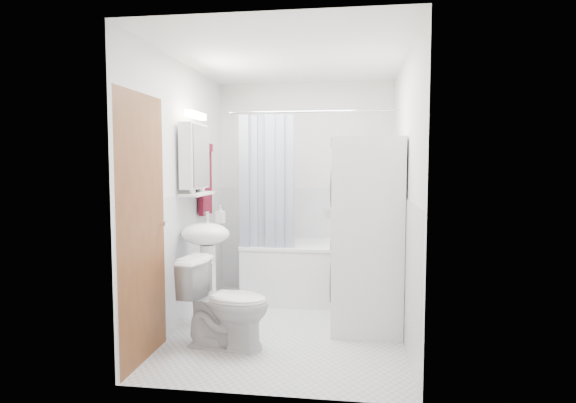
# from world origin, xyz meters

# --- Properties ---
(floor) EXTENTS (2.60, 2.60, 0.00)m
(floor) POSITION_xyz_m (0.00, 0.00, 0.00)
(floor) COLOR silver
(floor) RESTS_ON ground
(room_walls) EXTENTS (2.60, 2.60, 2.60)m
(room_walls) POSITION_xyz_m (0.00, 0.00, 1.49)
(room_walls) COLOR silver
(room_walls) RESTS_ON ground
(wainscot) EXTENTS (1.98, 2.58, 2.58)m
(wainscot) POSITION_xyz_m (0.00, 0.29, 0.60)
(wainscot) COLOR white
(wainscot) RESTS_ON ground
(door) EXTENTS (0.05, 2.00, 2.00)m
(door) POSITION_xyz_m (-0.95, -0.55, 1.00)
(door) COLOR brown
(door) RESTS_ON ground
(bathtub) EXTENTS (1.64, 0.77, 0.62)m
(bathtub) POSITION_xyz_m (0.21, 0.92, 0.34)
(bathtub) COLOR white
(bathtub) RESTS_ON ground
(tub_spout) EXTENTS (0.04, 0.12, 0.04)m
(tub_spout) POSITION_xyz_m (0.41, 1.25, 0.94)
(tub_spout) COLOR silver
(tub_spout) RESTS_ON room_walls
(curtain_rod) EXTENTS (1.82, 0.02, 0.02)m
(curtain_rod) POSITION_xyz_m (0.21, 0.59, 2.00)
(curtain_rod) COLOR silver
(curtain_rod) RESTS_ON room_walls
(shower_curtain) EXTENTS (0.55, 0.02, 1.45)m
(shower_curtain) POSITION_xyz_m (-0.33, 0.59, 1.25)
(shower_curtain) COLOR #132145
(shower_curtain) RESTS_ON curtain_rod
(sink) EXTENTS (0.44, 0.37, 1.04)m
(sink) POSITION_xyz_m (-0.75, -0.07, 0.70)
(sink) COLOR white
(sink) RESTS_ON ground
(medicine_cabinet) EXTENTS (0.13, 0.50, 0.71)m
(medicine_cabinet) POSITION_xyz_m (-0.90, 0.10, 1.57)
(medicine_cabinet) COLOR white
(medicine_cabinet) RESTS_ON room_walls
(shelf) EXTENTS (0.18, 0.54, 0.02)m
(shelf) POSITION_xyz_m (-0.89, 0.10, 1.20)
(shelf) COLOR silver
(shelf) RESTS_ON room_walls
(shower_caddy) EXTENTS (0.22, 0.06, 0.02)m
(shower_caddy) POSITION_xyz_m (0.46, 1.24, 1.15)
(shower_caddy) COLOR silver
(shower_caddy) RESTS_ON room_walls
(towel) EXTENTS (0.07, 0.30, 0.74)m
(towel) POSITION_xyz_m (-0.94, 0.50, 1.34)
(towel) COLOR #5D0C1B
(towel) RESTS_ON room_walls
(washer_dryer) EXTENTS (0.62, 0.61, 1.71)m
(washer_dryer) POSITION_xyz_m (0.68, 0.04, 0.85)
(washer_dryer) COLOR white
(washer_dryer) RESTS_ON ground
(toilet) EXTENTS (0.78, 0.51, 0.71)m
(toilet) POSITION_xyz_m (-0.45, -0.52, 0.36)
(toilet) COLOR white
(toilet) RESTS_ON ground
(soap_pump) EXTENTS (0.08, 0.17, 0.08)m
(soap_pump) POSITION_xyz_m (-0.71, 0.25, 0.95)
(soap_pump) COLOR gray
(soap_pump) RESTS_ON sink
(shelf_bottle) EXTENTS (0.07, 0.18, 0.07)m
(shelf_bottle) POSITION_xyz_m (-0.89, -0.05, 1.25)
(shelf_bottle) COLOR gray
(shelf_bottle) RESTS_ON shelf
(shelf_cup) EXTENTS (0.10, 0.09, 0.10)m
(shelf_cup) POSITION_xyz_m (-0.89, 0.22, 1.26)
(shelf_cup) COLOR gray
(shelf_cup) RESTS_ON shelf
(shampoo_a) EXTENTS (0.13, 0.17, 0.13)m
(shampoo_a) POSITION_xyz_m (0.35, 1.24, 1.23)
(shampoo_a) COLOR gray
(shampoo_a) RESTS_ON shower_caddy
(shampoo_b) EXTENTS (0.08, 0.21, 0.08)m
(shampoo_b) POSITION_xyz_m (0.47, 1.24, 1.20)
(shampoo_b) COLOR #215687
(shampoo_b) RESTS_ON shower_caddy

